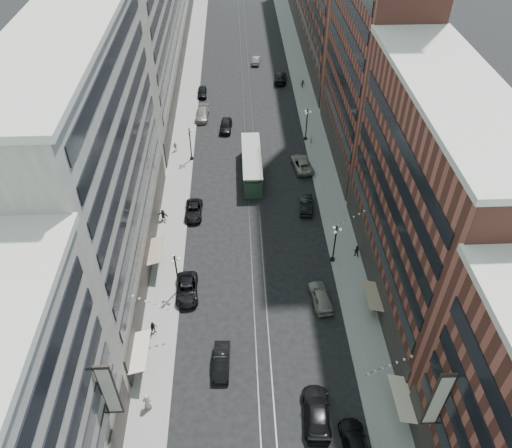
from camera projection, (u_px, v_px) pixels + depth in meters
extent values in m
plane|color=black|center=(250.00, 141.00, 81.93)|extent=(220.00, 220.00, 0.00)
cube|color=gray|center=(186.00, 113.00, 89.05)|extent=(4.00, 180.00, 0.15)
cube|color=gray|center=(309.00, 110.00, 89.77)|extent=(4.00, 180.00, 0.15)
cube|color=#2D2D33|center=(244.00, 112.00, 89.43)|extent=(0.12, 180.00, 0.02)
cube|color=#2D2D33|center=(252.00, 112.00, 89.47)|extent=(0.12, 180.00, 0.02)
cube|color=#A49E91|center=(94.00, 167.00, 51.86)|extent=(8.00, 36.00, 28.00)
cube|color=brown|center=(427.00, 203.00, 50.52)|extent=(8.00, 30.00, 24.00)
cube|color=brown|center=(378.00, 17.00, 65.66)|extent=(8.00, 26.00, 42.00)
cylinder|color=black|center=(179.00, 289.00, 57.36)|extent=(0.56, 0.56, 0.30)
cylinder|color=black|center=(177.00, 274.00, 55.75)|extent=(0.18, 0.18, 5.20)
sphere|color=black|center=(174.00, 256.00, 53.91)|extent=(0.24, 0.24, 0.24)
sphere|color=white|center=(179.00, 259.00, 54.18)|extent=(0.36, 0.36, 0.36)
sphere|color=white|center=(173.00, 257.00, 54.46)|extent=(0.36, 0.36, 0.36)
sphere|color=white|center=(172.00, 262.00, 53.87)|extent=(0.36, 0.36, 0.36)
cylinder|color=black|center=(192.00, 158.00, 77.68)|extent=(0.56, 0.56, 0.30)
cylinder|color=black|center=(190.00, 145.00, 76.06)|extent=(0.18, 0.18, 5.20)
sphere|color=black|center=(189.00, 129.00, 74.22)|extent=(0.24, 0.24, 0.24)
sphere|color=white|center=(192.00, 131.00, 74.50)|extent=(0.36, 0.36, 0.36)
sphere|color=white|center=(188.00, 130.00, 74.77)|extent=(0.36, 0.36, 0.36)
sphere|color=white|center=(187.00, 132.00, 74.18)|extent=(0.36, 0.36, 0.36)
cylinder|color=black|center=(332.00, 259.00, 60.97)|extent=(0.56, 0.56, 0.30)
cylinder|color=black|center=(335.00, 245.00, 59.36)|extent=(0.18, 0.18, 5.20)
sphere|color=black|center=(337.00, 227.00, 57.51)|extent=(0.24, 0.24, 0.24)
sphere|color=white|center=(341.00, 230.00, 57.79)|extent=(0.36, 0.36, 0.36)
sphere|color=white|center=(334.00, 228.00, 58.06)|extent=(0.36, 0.36, 0.36)
sphere|color=white|center=(335.00, 232.00, 57.48)|extent=(0.36, 0.36, 0.36)
cylinder|color=black|center=(305.00, 138.00, 82.04)|extent=(0.56, 0.56, 0.30)
cylinder|color=black|center=(306.00, 125.00, 80.42)|extent=(0.18, 0.18, 5.20)
sphere|color=black|center=(308.00, 110.00, 78.58)|extent=(0.24, 0.24, 0.24)
sphere|color=white|center=(310.00, 112.00, 78.86)|extent=(0.36, 0.36, 0.36)
sphere|color=white|center=(306.00, 111.00, 79.13)|extent=(0.36, 0.36, 0.36)
sphere|color=white|center=(306.00, 113.00, 78.55)|extent=(0.36, 0.36, 0.36)
cube|color=#273D2B|center=(252.00, 167.00, 74.11)|extent=(2.55, 12.22, 2.65)
cube|color=gray|center=(252.00, 158.00, 73.04)|extent=(1.63, 11.20, 0.61)
cube|color=gray|center=(252.00, 155.00, 72.77)|extent=(2.75, 12.43, 0.15)
cylinder|color=black|center=(253.00, 191.00, 71.30)|extent=(2.34, 0.71, 0.71)
cylinder|color=black|center=(251.00, 155.00, 78.20)|extent=(2.34, 0.71, 0.71)
imported|color=black|center=(187.00, 289.00, 56.71)|extent=(2.70, 5.41, 1.47)
imported|color=black|center=(355.00, 445.00, 43.23)|extent=(2.43, 5.39, 1.53)
imported|color=gray|center=(321.00, 297.00, 55.74)|extent=(2.62, 5.21, 1.70)
imported|color=black|center=(221.00, 361.00, 49.54)|extent=(1.79, 4.69, 1.53)
imported|color=black|center=(317.00, 412.00, 45.38)|extent=(2.79, 6.13, 1.74)
imported|color=#A9A18C|center=(147.00, 401.00, 45.93)|extent=(0.97, 0.56, 1.93)
imported|color=black|center=(154.00, 328.00, 52.37)|extent=(0.90, 0.66, 1.65)
imported|color=#BAAA9A|center=(373.00, 310.00, 54.00)|extent=(0.92, 1.24, 1.92)
imported|color=black|center=(194.00, 211.00, 67.39)|extent=(2.30, 4.91, 1.36)
imported|color=gray|center=(202.00, 114.00, 87.21)|extent=(2.48, 5.40, 1.53)
imported|color=black|center=(202.00, 92.00, 93.72)|extent=(1.74, 4.24, 1.44)
imported|color=black|center=(306.00, 204.00, 68.25)|extent=(2.27, 4.90, 1.55)
imported|color=gray|center=(302.00, 164.00, 75.64)|extent=(3.38, 6.01, 1.59)
imported|color=black|center=(280.00, 78.00, 98.20)|extent=(2.92, 5.75, 1.60)
imported|color=black|center=(226.00, 126.00, 84.18)|extent=(2.35, 4.94, 1.63)
imported|color=#68645C|center=(256.00, 60.00, 104.79)|extent=(1.95, 4.34, 1.38)
imported|color=black|center=(163.00, 215.00, 66.25)|extent=(1.59, 0.87, 1.65)
imported|color=#B5AF96|center=(175.00, 147.00, 79.06)|extent=(0.97, 0.63, 1.52)
imported|color=black|center=(356.00, 251.00, 61.16)|extent=(0.86, 0.62, 1.60)
imported|color=beige|center=(311.00, 139.00, 80.51)|extent=(0.80, 0.77, 1.84)
imported|color=black|center=(303.00, 84.00, 95.84)|extent=(1.04, 0.65, 1.50)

